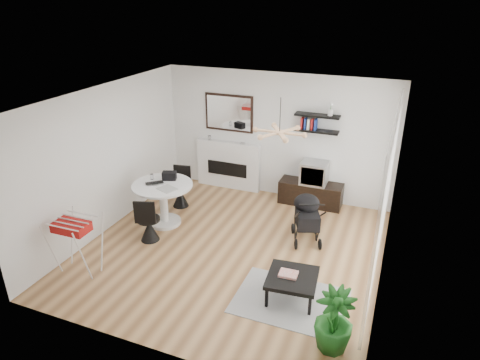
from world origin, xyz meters
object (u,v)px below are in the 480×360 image
at_px(crt_tv, 314,173).
at_px(dining_table, 163,198).
at_px(tv_console, 311,193).
at_px(stroller, 307,219).
at_px(drying_rack, 77,244).
at_px(fireplace, 228,159).
at_px(coffee_table, 292,278).
at_px(potted_plant, 334,320).

bearing_deg(crt_tv, dining_table, -143.05).
xyz_separation_m(tv_console, dining_table, (-2.45, -1.88, 0.31)).
xyz_separation_m(tv_console, stroller, (0.25, -1.43, 0.16)).
bearing_deg(crt_tv, drying_rack, -128.16).
bearing_deg(dining_table, crt_tv, 36.95).
relative_size(tv_console, dining_table, 1.15).
distance_m(fireplace, tv_console, 2.02).
bearing_deg(dining_table, tv_console, 37.52).
height_order(coffee_table, potted_plant, potted_plant).
height_order(stroller, coffee_table, stroller).
distance_m(dining_table, coffee_table, 3.17).
relative_size(tv_console, coffee_table, 1.67).
relative_size(dining_table, drying_rack, 1.20).
bearing_deg(stroller, drying_rack, -164.66).
height_order(crt_tv, potted_plant, crt_tv).
relative_size(coffee_table, potted_plant, 0.89).
relative_size(fireplace, dining_table, 1.88).
relative_size(crt_tv, potted_plant, 0.61).
xyz_separation_m(drying_rack, coffee_table, (3.35, 0.63, -0.17)).
distance_m(tv_console, drying_rack, 4.76).
xyz_separation_m(fireplace, crt_tv, (2.01, -0.17, 0.04)).
bearing_deg(fireplace, tv_console, -4.78).
bearing_deg(potted_plant, drying_rack, 178.17).
height_order(tv_console, potted_plant, potted_plant).
height_order(crt_tv, stroller, crt_tv).
bearing_deg(drying_rack, fireplace, 75.31).
height_order(fireplace, dining_table, fireplace).
bearing_deg(coffee_table, drying_rack, -169.37).
relative_size(stroller, potted_plant, 1.07).
bearing_deg(stroller, potted_plant, -90.14).
bearing_deg(potted_plant, fireplace, 127.91).
relative_size(crt_tv, coffee_table, 0.68).
xyz_separation_m(dining_table, potted_plant, (3.64, -2.01, -0.11)).
height_order(crt_tv, drying_rack, crt_tv).
bearing_deg(crt_tv, fireplace, 175.24).
bearing_deg(coffee_table, crt_tv, 97.38).
height_order(tv_console, drying_rack, drying_rack).
xyz_separation_m(tv_console, crt_tv, (0.05, -0.00, 0.48)).
bearing_deg(potted_plant, dining_table, 151.16).
xyz_separation_m(fireplace, potted_plant, (3.16, -4.05, -0.24)).
xyz_separation_m(stroller, potted_plant, (0.94, -2.45, 0.04)).
xyz_separation_m(fireplace, drying_rack, (-0.94, -3.92, -0.18)).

